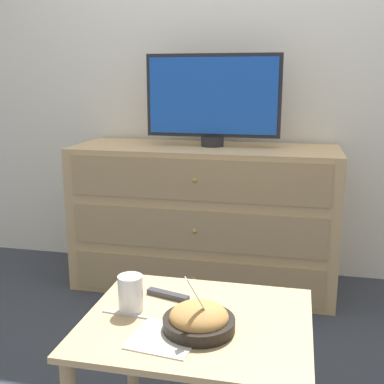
% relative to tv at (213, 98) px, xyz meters
% --- Properties ---
extents(ground_plane, '(12.00, 12.00, 0.00)m').
position_rel_tv_xyz_m(ground_plane, '(0.10, 0.26, -1.11)').
color(ground_plane, '#383D47').
extents(wall_back, '(12.00, 0.05, 2.60)m').
position_rel_tv_xyz_m(wall_back, '(0.10, 0.29, 0.19)').
color(wall_back, white).
rests_on(wall_back, ground_plane).
extents(dresser, '(1.51, 0.55, 0.83)m').
position_rel_tv_xyz_m(dresser, '(-0.04, -0.03, -0.69)').
color(dresser, tan).
rests_on(dresser, ground_plane).
extents(tv, '(0.76, 0.13, 0.51)m').
position_rel_tv_xyz_m(tv, '(0.00, 0.00, 0.00)').
color(tv, '#232328').
rests_on(tv, dresser).
extents(coffee_table, '(0.70, 0.59, 0.48)m').
position_rel_tv_xyz_m(coffee_table, '(0.20, -1.37, -0.71)').
color(coffee_table, tan).
rests_on(coffee_table, ground_plane).
extents(takeout_bowl, '(0.22, 0.22, 0.18)m').
position_rel_tv_xyz_m(takeout_bowl, '(0.22, -1.43, -0.59)').
color(takeout_bowl, black).
rests_on(takeout_bowl, coffee_table).
extents(drink_cup, '(0.08, 0.08, 0.12)m').
position_rel_tv_xyz_m(drink_cup, '(-0.02, -1.36, -0.57)').
color(drink_cup, white).
rests_on(drink_cup, coffee_table).
extents(napkin, '(0.21, 0.21, 0.00)m').
position_rel_tv_xyz_m(napkin, '(0.13, -1.50, -0.62)').
color(napkin, silver).
rests_on(napkin, coffee_table).
extents(knife, '(0.17, 0.02, 0.01)m').
position_rel_tv_xyz_m(knife, '(-0.02, -1.39, -0.62)').
color(knife, silver).
rests_on(knife, coffee_table).
extents(remote_control, '(0.16, 0.07, 0.02)m').
position_rel_tv_xyz_m(remote_control, '(0.07, -1.24, -0.61)').
color(remote_control, '#38383D').
rests_on(remote_control, coffee_table).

